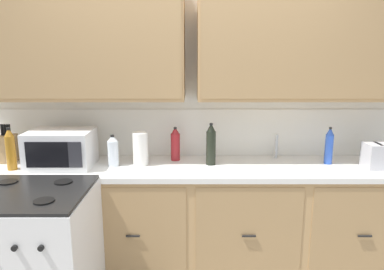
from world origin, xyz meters
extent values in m
cube|color=silver|center=(0.00, 0.62, 1.18)|extent=(4.54, 0.05, 2.35)
cube|color=white|center=(0.00, 0.60, 1.11)|extent=(3.34, 0.01, 0.40)
cube|color=tan|center=(-0.86, 0.43, 1.86)|extent=(1.62, 0.34, 0.89)
cube|color=#A58052|center=(-0.86, 0.26, 1.86)|extent=(1.59, 0.01, 0.83)
cube|color=tan|center=(0.86, 0.43, 1.86)|extent=(1.62, 0.34, 0.89)
cube|color=#A58052|center=(0.86, 0.26, 1.86)|extent=(1.59, 0.01, 0.83)
cube|color=black|center=(0.00, 0.33, 0.05)|extent=(3.28, 0.48, 0.10)
cube|color=tan|center=(0.00, 0.30, 0.49)|extent=(3.34, 0.60, 0.77)
cube|color=#A88354|center=(-1.25, 0.00, 0.49)|extent=(0.77, 0.01, 0.71)
cube|color=black|center=(-1.25, -0.02, 0.48)|extent=(0.10, 0.01, 0.01)
cube|color=#A88354|center=(-0.42, 0.00, 0.49)|extent=(0.77, 0.01, 0.71)
cube|color=black|center=(-0.42, -0.02, 0.48)|extent=(0.10, 0.01, 0.01)
cube|color=#A88354|center=(0.42, 0.00, 0.49)|extent=(0.77, 0.01, 0.71)
cube|color=black|center=(0.42, -0.02, 0.48)|extent=(0.10, 0.01, 0.01)
cube|color=#A88354|center=(1.25, 0.00, 0.49)|extent=(0.77, 0.01, 0.71)
cube|color=black|center=(1.25, -0.02, 0.48)|extent=(0.10, 0.01, 0.01)
cube|color=white|center=(0.00, 0.30, 0.89)|extent=(3.37, 0.63, 0.04)
cube|color=#A8AAAF|center=(0.71, 0.33, 0.90)|extent=(0.56, 0.38, 0.02)
cube|color=white|center=(-1.01, -0.33, 0.46)|extent=(0.76, 0.66, 0.92)
cube|color=black|center=(-1.01, -0.33, 0.93)|extent=(0.74, 0.65, 0.02)
cylinder|color=black|center=(-0.83, -0.49, 0.94)|extent=(0.12, 0.12, 0.01)
cylinder|color=black|center=(-1.19, -0.17, 0.94)|extent=(0.12, 0.12, 0.01)
cylinder|color=black|center=(-0.83, -0.17, 0.94)|extent=(0.12, 0.12, 0.01)
cylinder|color=black|center=(-0.93, -0.67, 0.75)|extent=(0.03, 0.02, 0.03)
cylinder|color=black|center=(-0.79, -0.67, 0.75)|extent=(0.03, 0.02, 0.03)
cube|color=white|center=(-1.00, 0.29, 1.05)|extent=(0.48, 0.36, 0.28)
cube|color=black|center=(-1.04, 0.10, 1.05)|extent=(0.31, 0.01, 0.19)
cube|color=#28282D|center=(-0.83, 0.10, 1.05)|extent=(0.10, 0.01, 0.19)
cube|color=#B7B7BC|center=(1.46, 0.24, 1.01)|extent=(0.28, 0.18, 0.19)
cube|color=black|center=(1.41, 0.24, 1.10)|extent=(0.02, 0.13, 0.01)
cube|color=#9C794E|center=(-1.46, 0.40, 1.02)|extent=(0.11, 0.14, 0.22)
cylinder|color=black|center=(-1.49, 0.39, 1.18)|extent=(0.02, 0.02, 0.09)
cylinder|color=black|center=(-1.47, 0.39, 1.18)|extent=(0.02, 0.02, 0.09)
cylinder|color=black|center=(-1.45, 0.39, 1.18)|extent=(0.02, 0.02, 0.09)
cylinder|color=black|center=(-1.43, 0.39, 1.18)|extent=(0.02, 0.02, 0.09)
cylinder|color=#B2B5BA|center=(0.71, 0.51, 1.01)|extent=(0.02, 0.02, 0.20)
cylinder|color=white|center=(-0.39, 0.31, 1.04)|extent=(0.12, 0.12, 0.26)
cylinder|color=maroon|center=(-0.13, 0.45, 1.02)|extent=(0.07, 0.07, 0.22)
cone|color=maroon|center=(-0.13, 0.45, 1.16)|extent=(0.07, 0.07, 0.06)
cylinder|color=black|center=(-0.13, 0.45, 1.18)|extent=(0.03, 0.03, 0.02)
cylinder|color=black|center=(0.16, 0.33, 1.04)|extent=(0.07, 0.07, 0.26)
cone|color=black|center=(0.16, 0.33, 1.21)|extent=(0.07, 0.07, 0.07)
cylinder|color=black|center=(0.16, 0.33, 1.24)|extent=(0.03, 0.03, 0.02)
cylinder|color=blue|center=(1.08, 0.35, 1.03)|extent=(0.06, 0.06, 0.24)
cone|color=blue|center=(1.08, 0.35, 1.18)|extent=(0.06, 0.06, 0.06)
cylinder|color=black|center=(1.08, 0.35, 1.20)|extent=(0.02, 0.02, 0.02)
cylinder|color=#9E6619|center=(-1.34, 0.20, 1.04)|extent=(0.07, 0.07, 0.26)
cone|color=#9E6619|center=(-1.34, 0.20, 1.20)|extent=(0.06, 0.06, 0.06)
cylinder|color=black|center=(-1.34, 0.20, 1.23)|extent=(0.02, 0.02, 0.02)
cylinder|color=silver|center=(-0.60, 0.30, 1.01)|extent=(0.08, 0.08, 0.20)
cone|color=silver|center=(-0.60, 0.30, 1.13)|extent=(0.07, 0.07, 0.05)
cylinder|color=black|center=(-0.60, 0.30, 1.15)|extent=(0.03, 0.03, 0.02)
camera|label=1|loc=(0.01, -2.43, 1.75)|focal=34.19mm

